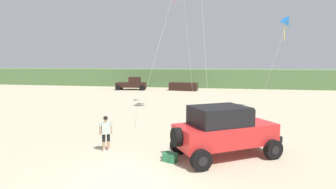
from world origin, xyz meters
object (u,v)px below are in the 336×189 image
object	(u,v)px
jeep	(224,130)
kite_black_sled	(287,23)
person_watching	(106,131)
cooler_box	(170,157)
distant_sedan	(184,86)
distant_pickup	(132,84)

from	to	relation	value
jeep	kite_black_sled	distance (m)	15.33
person_watching	kite_black_sled	distance (m)	18.21
cooler_box	kite_black_sled	bearing A→B (deg)	82.40
cooler_box	kite_black_sled	world-z (taller)	kite_black_sled
cooler_box	kite_black_sled	size ratio (longest dim) A/B	0.07
distant_sedan	distant_pickup	bearing A→B (deg)	-170.85
cooler_box	jeep	bearing A→B (deg)	46.46
person_watching	distant_pickup	distance (m)	28.95
jeep	kite_black_sled	size ratio (longest dim) A/B	0.62
cooler_box	kite_black_sled	xyz separation A→B (m)	(7.42, 14.05, 7.31)
person_watching	distant_sedan	size ratio (longest dim) A/B	0.40
cooler_box	distant_pickup	world-z (taller)	distant_pickup
kite_black_sled	jeep	bearing A→B (deg)	-111.93
distant_pickup	distant_sedan	distance (m)	8.00
distant_sedan	cooler_box	bearing A→B (deg)	-77.47
distant_sedan	kite_black_sled	bearing A→B (deg)	-48.29
distant_pickup	cooler_box	bearing A→B (deg)	-68.20
person_watching	kite_black_sled	bearing A→B (deg)	51.22
jeep	distant_pickup	xyz separation A→B (m)	(-13.63, 27.48, -0.26)
kite_black_sled	person_watching	bearing A→B (deg)	-128.78
cooler_box	distant_sedan	distance (m)	29.24
kite_black_sled	distant_sedan	bearing A→B (deg)	125.95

